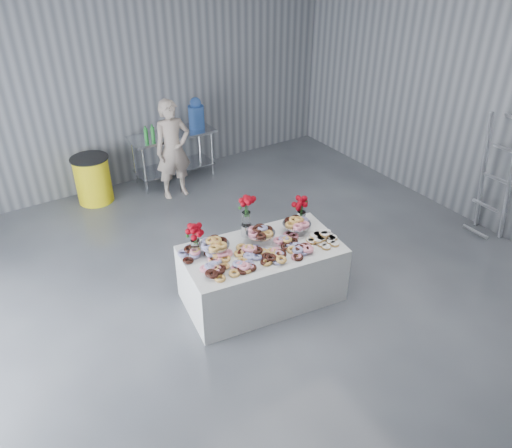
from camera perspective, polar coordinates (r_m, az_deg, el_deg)
The scene contains 17 objects.
ground at distance 6.09m, azimuth 1.90°, elevation -11.19°, with size 9.00×9.00×0.00m, color #3C3F45.
room_walls at distance 4.61m, azimuth -0.89°, elevation 12.66°, with size 8.04×9.04×4.02m.
display_table at distance 6.21m, azimuth 0.68°, elevation -5.68°, with size 1.90×1.00×0.75m, color silver.
prep_table at distance 9.09m, azimuth -9.48°, elevation 8.55°, with size 1.50×0.60×0.90m.
donut_mounds at distance 5.92m, azimuth 0.98°, elevation -2.71°, with size 1.80×0.80×0.09m, color #E7AE54, non-canonical shape.
cake_stand_left at distance 5.85m, azimuth -4.80°, elevation -2.23°, with size 0.36×0.36×0.17m.
cake_stand_mid at distance 6.04m, azimuth 0.53°, elevation -0.89°, with size 0.36×0.36×0.17m.
cake_stand_right at distance 6.23m, azimuth 4.69°, elevation 0.15°, with size 0.36×0.36×0.17m.
danish_pile at distance 6.15m, azimuth 7.63°, elevation -1.44°, with size 0.48×0.48×0.11m, color white, non-canonical shape.
bouquet_left at distance 5.79m, azimuth -7.06°, elevation -0.90°, with size 0.26×0.26×0.42m.
bouquet_right at distance 6.33m, azimuth 5.29°, elevation 2.31°, with size 0.26×0.26×0.42m.
bouquet_center at distance 6.03m, azimuth -1.13°, elevation 1.73°, with size 0.26×0.26×0.57m.
water_jug at distance 9.09m, azimuth -6.85°, elevation 12.35°, with size 0.28×0.28×0.55m.
drink_bottles at distance 8.74m, azimuth -11.37°, elevation 10.33°, with size 0.54×0.08×0.27m, color #268C33, non-canonical shape.
person at distance 8.46m, azimuth -9.48°, elevation 8.39°, with size 0.61×0.40×1.68m, color #CC8C93.
trash_barrel at distance 8.77m, azimuth -18.13°, elevation 4.86°, with size 0.62×0.62×0.79m.
stepladder at distance 7.90m, azimuth 25.74°, elevation 4.72°, with size 0.24×0.48×1.92m, color silver, non-canonical shape.
Camera 1 is at (-2.56, -3.64, 4.16)m, focal length 35.00 mm.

